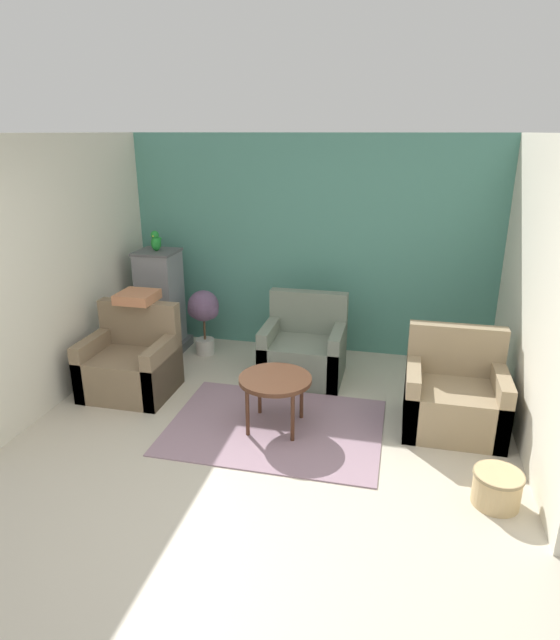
# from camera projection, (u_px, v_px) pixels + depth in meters

# --- Properties ---
(ground_plane) EXTENTS (20.00, 20.00, 0.00)m
(ground_plane) POSITION_uv_depth(u_px,v_px,m) (231.00, 505.00, 3.88)
(ground_plane) COLOR beige
(ground_plane) RESTS_ON ground
(wall_back_accent) EXTENTS (4.44, 0.06, 2.55)m
(wall_back_accent) POSITION_uv_depth(u_px,v_px,m) (310.00, 246.00, 6.33)
(wall_back_accent) COLOR #4C897A
(wall_back_accent) RESTS_ON ground_plane
(wall_left) EXTENTS (0.06, 3.11, 2.55)m
(wall_left) POSITION_uv_depth(u_px,v_px,m) (68.00, 267.00, 5.35)
(wall_left) COLOR beige
(wall_left) RESTS_ON ground_plane
(wall_right) EXTENTS (0.06, 3.11, 2.55)m
(wall_right) POSITION_uv_depth(u_px,v_px,m) (538.00, 296.00, 4.41)
(wall_right) COLOR beige
(wall_right) RESTS_ON ground_plane
(area_rug) EXTENTS (1.93, 1.42, 0.01)m
(area_rug) POSITION_uv_depth(u_px,v_px,m) (275.00, 426.00, 4.90)
(area_rug) COLOR gray
(area_rug) RESTS_ON ground_plane
(coffee_table) EXTENTS (0.65, 0.65, 0.50)m
(coffee_table) POSITION_uv_depth(u_px,v_px,m) (275.00, 383.00, 4.76)
(coffee_table) COLOR #472819
(coffee_table) RESTS_ON ground_plane
(armchair_left) EXTENTS (0.86, 0.73, 0.90)m
(armchair_left) POSITION_uv_depth(u_px,v_px,m) (131.00, 365.00, 5.49)
(armchair_left) COLOR #7A664C
(armchair_left) RESTS_ON ground_plane
(armchair_right) EXTENTS (0.86, 0.73, 0.90)m
(armchair_right) POSITION_uv_depth(u_px,v_px,m) (454.00, 398.00, 4.81)
(armchair_right) COLOR #8E7A5B
(armchair_right) RESTS_ON ground_plane
(armchair_middle) EXTENTS (0.86, 0.73, 0.90)m
(armchair_middle) POSITION_uv_depth(u_px,v_px,m) (304.00, 351.00, 5.84)
(armchair_middle) COLOR slate
(armchair_middle) RESTS_ON ground_plane
(birdcage) EXTENTS (0.56, 0.56, 1.25)m
(birdcage) POSITION_uv_depth(u_px,v_px,m) (161.00, 304.00, 6.46)
(birdcage) COLOR #555559
(birdcage) RESTS_ON ground_plane
(parrot) EXTENTS (0.11, 0.20, 0.24)m
(parrot) POSITION_uv_depth(u_px,v_px,m) (156.00, 241.00, 6.21)
(parrot) COLOR #1E842D
(parrot) RESTS_ON birdcage
(potted_plant) EXTENTS (0.41, 0.37, 0.80)m
(potted_plant) POSITION_uv_depth(u_px,v_px,m) (203.00, 312.00, 6.35)
(potted_plant) COLOR beige
(potted_plant) RESTS_ON ground_plane
(wicker_basket) EXTENTS (0.36, 0.36, 0.26)m
(wicker_basket) POSITION_uv_depth(u_px,v_px,m) (497.00, 487.00, 3.85)
(wicker_basket) COLOR tan
(wicker_basket) RESTS_ON ground_plane
(throw_pillow) EXTENTS (0.38, 0.38, 0.10)m
(throw_pillow) POSITION_uv_depth(u_px,v_px,m) (137.00, 297.00, 5.50)
(throw_pillow) COLOR #B2704C
(throw_pillow) RESTS_ON armchair_left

